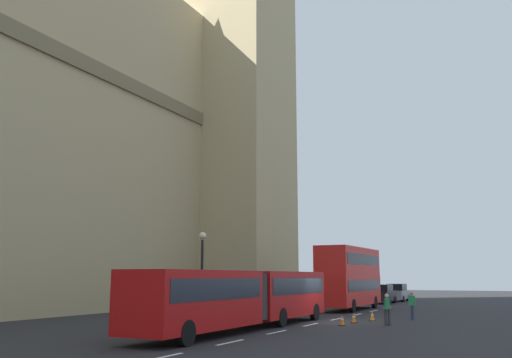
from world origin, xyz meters
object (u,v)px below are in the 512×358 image
at_px(street_lamp, 202,269).
at_px(pedestrian_near_cones, 387,308).
at_px(traffic_cone_middle, 354,318).
at_px(pedestrian_by_kerb, 412,305).
at_px(double_decker_bus, 349,275).
at_px(articulated_bus, 244,294).
at_px(traffic_cone_west, 342,320).
at_px(sedan_trailing, 397,293).
at_px(traffic_cone_east, 372,316).
at_px(sedan_lead, 383,294).

bearing_deg(street_lamp, pedestrian_near_cones, -77.03).
bearing_deg(traffic_cone_middle, pedestrian_by_kerb, -33.64).
relative_size(traffic_cone_middle, pedestrian_by_kerb, 0.34).
height_order(double_decker_bus, pedestrian_near_cones, double_decker_bus).
bearing_deg(pedestrian_by_kerb, articulated_bus, 148.28).
bearing_deg(traffic_cone_west, street_lamp, 98.83).
distance_m(sedan_trailing, traffic_cone_middle, 29.58).
distance_m(double_decker_bus, pedestrian_near_cones, 14.24).
relative_size(sedan_trailing, traffic_cone_east, 7.59).
distance_m(sedan_lead, pedestrian_near_cones, 25.18).
bearing_deg(pedestrian_near_cones, sedan_lead, 13.96).
xyz_separation_m(articulated_bus, pedestrian_near_cones, (5.58, -5.91, -0.83)).
distance_m(traffic_cone_middle, pedestrian_near_cones, 2.37).
distance_m(double_decker_bus, traffic_cone_middle, 12.82).
bearing_deg(pedestrian_by_kerb, street_lamp, 123.21).
relative_size(double_decker_bus, pedestrian_by_kerb, 5.98).
relative_size(double_decker_bus, traffic_cone_east, 17.44).
bearing_deg(pedestrian_by_kerb, traffic_cone_east, 133.50).
height_order(double_decker_bus, traffic_cone_west, double_decker_bus).
relative_size(traffic_cone_west, traffic_cone_middle, 1.00).
bearing_deg(sedan_trailing, double_decker_bus, 179.75).
bearing_deg(sedan_trailing, traffic_cone_west, -173.41).
distance_m(street_lamp, pedestrian_near_cones, 10.90).
xyz_separation_m(traffic_cone_west, pedestrian_by_kerb, (5.84, -2.68, 0.63)).
relative_size(street_lamp, pedestrian_by_kerb, 3.12).
xyz_separation_m(street_lamp, pedestrian_near_cones, (2.40, -10.42, -2.14)).
distance_m(articulated_bus, traffic_cone_west, 5.97).
bearing_deg(traffic_cone_west, pedestrian_by_kerb, -24.62).
xyz_separation_m(double_decker_bus, pedestrian_by_kerb, (-8.12, -6.37, -1.80)).
height_order(traffic_cone_west, pedestrian_near_cones, pedestrian_near_cones).
distance_m(articulated_bus, double_decker_bus, 18.44).
bearing_deg(articulated_bus, double_decker_bus, 0.01).
bearing_deg(pedestrian_by_kerb, traffic_cone_west, 155.38).
relative_size(sedan_trailing, street_lamp, 0.83).
relative_size(articulated_bus, double_decker_bus, 1.70).
distance_m(articulated_bus, street_lamp, 5.67).
xyz_separation_m(articulated_bus, traffic_cone_west, (4.46, -3.69, -1.46)).
distance_m(sedan_lead, traffic_cone_middle, 23.94).
relative_size(articulated_bus, pedestrian_near_cones, 10.20).
distance_m(articulated_bus, sedan_trailing, 35.76).
bearing_deg(traffic_cone_east, sedan_lead, 11.79).
bearing_deg(street_lamp, traffic_cone_middle, -68.70).
bearing_deg(traffic_cone_east, street_lamp, 120.44).
bearing_deg(traffic_cone_west, traffic_cone_middle, -2.69).
bearing_deg(sedan_lead, pedestrian_near_cones, -166.04).
xyz_separation_m(sedan_trailing, traffic_cone_west, (-31.30, -3.62, -0.63)).
relative_size(double_decker_bus, street_lamp, 1.92).
height_order(traffic_cone_west, traffic_cone_east, same).
bearing_deg(articulated_bus, sedan_trailing, -0.12).
xyz_separation_m(traffic_cone_west, traffic_cone_east, (3.93, -0.66, 0.00)).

